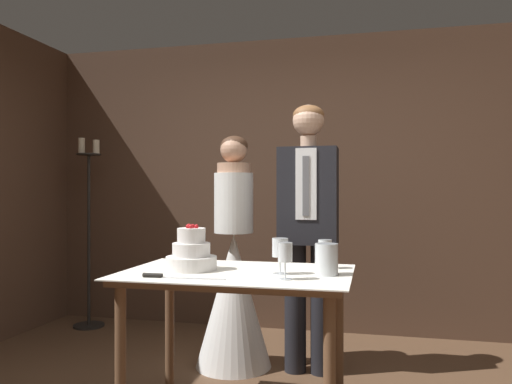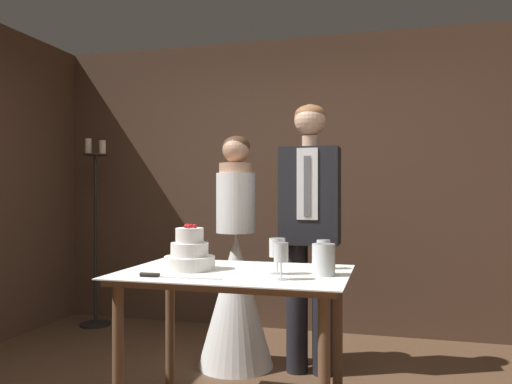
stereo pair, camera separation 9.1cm
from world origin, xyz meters
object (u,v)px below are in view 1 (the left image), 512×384
at_px(bride, 234,282).
at_px(wine_glass_middle, 285,253).
at_px(tiered_cake, 191,254).
at_px(cake_table, 237,292).
at_px(candle_stand, 89,238).
at_px(cake_knife, 168,276).
at_px(hurricane_candle, 326,260).
at_px(wine_glass_near, 325,249).
at_px(wine_glass_far, 280,248).
at_px(groom, 308,221).

bearing_deg(bride, wine_glass_middle, -62.41).
height_order(tiered_cake, bride, bride).
height_order(cake_table, candle_stand, candle_stand).
xyz_separation_m(cake_knife, hurricane_candle, (0.75, 0.27, 0.07)).
xyz_separation_m(wine_glass_near, bride, (-0.71, 0.68, -0.33)).
xyz_separation_m(tiered_cake, bride, (-0.01, 0.89, -0.31)).
height_order(cake_table, cake_knife, cake_knife).
distance_m(tiered_cake, cake_knife, 0.28).
xyz_separation_m(tiered_cake, candle_stand, (-1.61, 1.59, -0.09)).
distance_m(wine_glass_near, wine_glass_middle, 0.42).
height_order(tiered_cake, cake_knife, tiered_cake).
relative_size(cake_table, cake_knife, 2.88).
distance_m(cake_knife, wine_glass_far, 0.58).
height_order(wine_glass_middle, bride, bride).
bearing_deg(cake_table, groom, 73.17).
relative_size(wine_glass_near, wine_glass_far, 0.86).
height_order(bride, candle_stand, candle_stand).
bearing_deg(wine_glass_near, hurricane_candle, -82.75).
distance_m(groom, candle_stand, 2.25).
relative_size(bride, groom, 0.89).
bearing_deg(candle_stand, tiered_cake, -44.77).
bearing_deg(wine_glass_near, wine_glass_far, -130.70).
height_order(wine_glass_far, bride, bride).
height_order(tiered_cake, wine_glass_middle, tiered_cake).
xyz_separation_m(tiered_cake, cake_knife, (-0.02, -0.27, -0.08)).
bearing_deg(wine_glass_far, tiered_cake, 176.68).
xyz_separation_m(wine_glass_far, bride, (-0.51, 0.92, -0.36)).
bearing_deg(groom, wine_glass_near, -75.30).
bearing_deg(tiered_cake, wine_glass_near, 16.83).
relative_size(hurricane_candle, bride, 0.10).
bearing_deg(hurricane_candle, wine_glass_near, 97.25).
bearing_deg(tiered_cake, hurricane_candle, -0.19).
height_order(tiered_cake, wine_glass_far, tiered_cake).
xyz_separation_m(cake_table, wine_glass_middle, (0.29, -0.18, 0.24)).
bearing_deg(groom, wine_glass_far, -91.83).
height_order(wine_glass_near, candle_stand, candle_stand).
distance_m(wine_glass_far, bride, 1.11).
bearing_deg(cake_knife, hurricane_candle, 16.92).
height_order(tiered_cake, groom, groom).
bearing_deg(wine_glass_far, groom, 88.17).
bearing_deg(tiered_cake, groom, 59.55).
distance_m(cake_table, wine_glass_middle, 0.42).
xyz_separation_m(hurricane_candle, candle_stand, (-2.33, 1.60, -0.08)).
bearing_deg(wine_glass_near, tiered_cake, -163.17).
bearing_deg(hurricane_candle, groom, 102.94).
height_order(cake_table, wine_glass_far, wine_glass_far).
bearing_deg(cake_knife, bride, 86.90).
height_order(hurricane_candle, groom, groom).
bearing_deg(groom, tiered_cake, -120.45).
relative_size(wine_glass_near, groom, 0.09).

